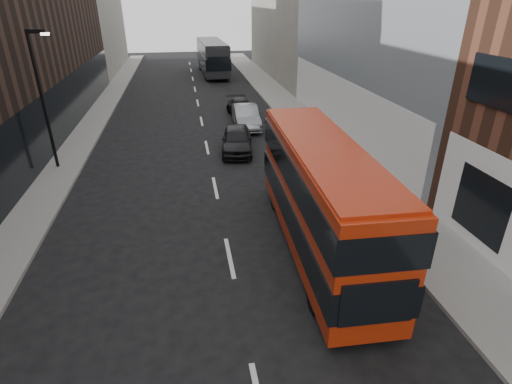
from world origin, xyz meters
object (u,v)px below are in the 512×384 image
car_b (246,117)px  grey_bus (212,57)px  red_bus (321,193)px  car_a (237,139)px  car_c (241,108)px  street_lamp (42,92)px

car_b → grey_bus: bearing=92.9°
red_bus → car_a: 11.15m
grey_bus → car_b: grey_bus is taller
car_c → red_bus: bearing=-94.9°
red_bus → car_b: red_bus is taller
street_lamp → grey_bus: street_lamp is taller
street_lamp → car_a: bearing=5.7°
street_lamp → red_bus: street_lamp is taller
car_a → red_bus: bearing=-74.2°
street_lamp → car_a: size_ratio=1.57×
red_bus → grey_bus: red_bus is taller
car_b → car_c: 2.95m
grey_bus → car_c: (0.63, -19.79, -1.42)m
car_b → street_lamp: bearing=-150.9°
car_b → car_c: (0.11, 2.94, -0.14)m
car_a → street_lamp: bearing=-166.5°
street_lamp → red_bus: 15.34m
street_lamp → car_c: bearing=37.7°
grey_bus → car_b: bearing=-90.5°
red_bus → car_c: size_ratio=2.31×
street_lamp → car_a: street_lamp is taller
car_c → car_b: bearing=-97.3°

